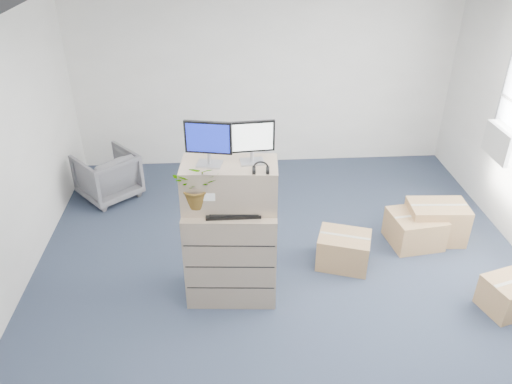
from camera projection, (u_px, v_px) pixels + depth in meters
ground at (289, 302)px, 5.53m from camera, size 7.00×7.00×0.00m
wall_back at (265, 80)px, 7.85m from camera, size 6.00×0.02×2.80m
ac_unit at (504, 143)px, 6.30m from camera, size 0.24×0.60×0.40m
filing_cabinet_lower at (231, 252)px, 5.40m from camera, size 1.00×0.66×1.12m
filing_cabinet_upper at (230, 185)px, 5.04m from camera, size 0.99×0.55×0.48m
monitor_left at (208, 141)px, 4.77m from camera, size 0.46×0.22×0.46m
monitor_right at (252, 140)px, 4.82m from camera, size 0.45×0.19×0.44m
headphones at (261, 169)px, 4.74m from camera, size 0.16×0.03×0.16m
keyboard at (233, 213)px, 5.01m from camera, size 0.55×0.23×0.03m
mouse at (260, 210)px, 5.05m from camera, size 0.09×0.06×0.03m
water_bottle at (235, 192)px, 5.12m from camera, size 0.08×0.08×0.29m
phone_dock at (229, 200)px, 5.15m from camera, size 0.07×0.06×0.16m
external_drive at (259, 200)px, 5.19m from camera, size 0.23×0.19×0.06m
tissue_box at (262, 192)px, 5.18m from camera, size 0.27×0.18×0.09m
potted_plant at (198, 189)px, 4.91m from camera, size 0.50×0.55×0.47m
office_chair at (107, 173)px, 7.32m from camera, size 1.03×1.03×0.78m
cardboard_boxes at (420, 240)px, 6.15m from camera, size 2.29×1.87×0.52m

